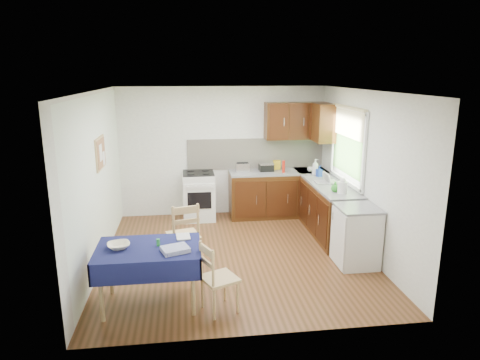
{
  "coord_description": "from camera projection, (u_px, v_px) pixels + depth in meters",
  "views": [
    {
      "loc": [
        -0.73,
        -6.1,
        2.75
      ],
      "look_at": [
        0.1,
        0.31,
        1.12
      ],
      "focal_mm": 32.0,
      "sensor_mm": 36.0,
      "label": 1
    }
  ],
  "objects": [
    {
      "name": "wall_back",
      "position": [
        223.0,
        152.0,
        8.35
      ],
      "size": [
        4.0,
        0.02,
        2.5
      ],
      "primitive_type": "cube",
      "color": "silver",
      "rests_on": "ground"
    },
    {
      "name": "ceiling",
      "position": [
        236.0,
        91.0,
        6.02
      ],
      "size": [
        4.0,
        4.2,
        0.02
      ],
      "primitive_type": "cube",
      "color": "white",
      "rests_on": "wall_back"
    },
    {
      "name": "wall_right",
      "position": [
        365.0,
        173.0,
        6.57
      ],
      "size": [
        0.02,
        4.2,
        2.5
      ],
      "primitive_type": "cube",
      "color": "silver",
      "rests_on": "ground"
    },
    {
      "name": "sandwich_press",
      "position": [
        266.0,
        167.0,
        8.26
      ],
      "size": [
        0.27,
        0.23,
        0.16
      ],
      "rotation": [
        0.0,
        0.0,
        0.17
      ],
      "color": "black",
      "rests_on": "worktop_back"
    },
    {
      "name": "fridge",
      "position": [
        357.0,
        236.0,
        6.21
      ],
      "size": [
        0.58,
        0.6,
        0.89
      ],
      "color": "white",
      "rests_on": "ground"
    },
    {
      "name": "wall_front",
      "position": [
        261.0,
        226.0,
        4.31
      ],
      "size": [
        4.0,
        0.02,
        2.5
      ],
      "primitive_type": "cube",
      "color": "silver",
      "rests_on": "ground"
    },
    {
      "name": "wall_left",
      "position": [
        96.0,
        181.0,
        6.08
      ],
      "size": [
        0.02,
        4.2,
        2.5
      ],
      "primitive_type": "cube",
      "color": "white",
      "rests_on": "ground"
    },
    {
      "name": "kettle",
      "position": [
        342.0,
        186.0,
        6.71
      ],
      "size": [
        0.15,
        0.15,
        0.25
      ],
      "color": "white",
      "rests_on": "worktop_right"
    },
    {
      "name": "sauce_bottle",
      "position": [
        284.0,
        167.0,
        8.11
      ],
      "size": [
        0.05,
        0.05,
        0.23
      ],
      "primitive_type": "cylinder",
      "color": "red",
      "rests_on": "worktop_back"
    },
    {
      "name": "soap_bottle_c",
      "position": [
        335.0,
        187.0,
        6.81
      ],
      "size": [
        0.18,
        0.18,
        0.17
      ],
      "primitive_type": "imported",
      "rotation": [
        0.0,
        0.0,
        3.75
      ],
      "color": "#298725",
      "rests_on": "worktop_right"
    },
    {
      "name": "soap_bottle_a",
      "position": [
        315.0,
        167.0,
        7.91
      ],
      "size": [
        0.16,
        0.16,
        0.3
      ],
      "primitive_type": "imported",
      "rotation": [
        0.0,
        0.0,
        0.88
      ],
      "color": "white",
      "rests_on": "worktop_right"
    },
    {
      "name": "chair_far",
      "position": [
        184.0,
        233.0,
        6.11
      ],
      "size": [
        0.53,
        0.53,
        0.98
      ],
      "rotation": [
        0.0,
        0.0,
        3.39
      ],
      "color": "tan",
      "rests_on": "ground"
    },
    {
      "name": "dining_table",
      "position": [
        149.0,
        255.0,
        5.08
      ],
      "size": [
        1.23,
        0.83,
        0.74
      ],
      "rotation": [
        0.0,
        0.0,
        0.18
      ],
      "color": "#0F163D",
      "rests_on": "ground"
    },
    {
      "name": "cup",
      "position": [
        310.0,
        169.0,
        8.2
      ],
      "size": [
        0.13,
        0.13,
        0.09
      ],
      "primitive_type": "imported",
      "rotation": [
        0.0,
        0.0,
        -0.14
      ],
      "color": "silver",
      "rests_on": "worktop_back"
    },
    {
      "name": "book",
      "position": [
        176.0,
        237.0,
        5.34
      ],
      "size": [
        0.19,
        0.24,
        0.02
      ],
      "primitive_type": "imported",
      "rotation": [
        0.0,
        0.0,
        0.08
      ],
      "color": "white",
      "rests_on": "dining_table"
    },
    {
      "name": "chair_near",
      "position": [
        216.0,
        276.0,
        4.97
      ],
      "size": [
        0.5,
        0.5,
        0.86
      ],
      "rotation": [
        0.0,
        0.0,
        1.98
      ],
      "color": "tan",
      "rests_on": "ground"
    },
    {
      "name": "stove",
      "position": [
        199.0,
        196.0,
        8.19
      ],
      "size": [
        0.6,
        0.61,
        0.92
      ],
      "color": "white",
      "rests_on": "ground"
    },
    {
      "name": "spice_jar",
      "position": [
        158.0,
        242.0,
        5.09
      ],
      "size": [
        0.04,
        0.04,
        0.09
      ],
      "primitive_type": "cylinder",
      "color": "#268D38",
      "rests_on": "dining_table"
    },
    {
      "name": "plate_bowl",
      "position": [
        119.0,
        246.0,
        5.02
      ],
      "size": [
        0.31,
        0.31,
        0.06
      ],
      "primitive_type": "imported",
      "rotation": [
        0.0,
        0.0,
        0.23
      ],
      "color": "#F7E9CA",
      "rests_on": "dining_table"
    },
    {
      "name": "upper_cabinets",
      "position": [
        304.0,
        121.0,
        8.1
      ],
      "size": [
        1.2,
        0.85,
        0.7
      ],
      "color": "black",
      "rests_on": "wall_back"
    },
    {
      "name": "base_cabinets",
      "position": [
        301.0,
        202.0,
        7.9
      ],
      "size": [
        1.9,
        2.3,
        0.86
      ],
      "color": "black",
      "rests_on": "ground"
    },
    {
      "name": "soap_bottle_b",
      "position": [
        319.0,
        171.0,
        7.8
      ],
      "size": [
        0.11,
        0.11,
        0.2
      ],
      "primitive_type": "imported",
      "rotation": [
        0.0,
        0.0,
        1.85
      ],
      "color": "#1D3EA9",
      "rests_on": "worktop_right"
    },
    {
      "name": "worktop_right",
      "position": [
        331.0,
        186.0,
        7.25
      ],
      "size": [
        0.6,
        1.7,
        0.04
      ],
      "primitive_type": "cube",
      "color": "slate",
      "rests_on": "base_cabinets"
    },
    {
      "name": "worktop_back",
      "position": [
        279.0,
        172.0,
        8.28
      ],
      "size": [
        1.9,
        0.6,
        0.04
      ],
      "primitive_type": "cube",
      "color": "slate",
      "rests_on": "base_cabinets"
    },
    {
      "name": "splashback",
      "position": [
        256.0,
        153.0,
        8.42
      ],
      "size": [
        2.7,
        0.02,
        0.6
      ],
      "primitive_type": "cube",
      "color": "beige",
      "rests_on": "wall_back"
    },
    {
      "name": "toaster",
      "position": [
        242.0,
        168.0,
        8.14
      ],
      "size": [
        0.26,
        0.16,
        0.2
      ],
      "rotation": [
        0.0,
        0.0,
        0.11
      ],
      "color": "silver",
      "rests_on": "worktop_back"
    },
    {
      "name": "corkboard",
      "position": [
        100.0,
        153.0,
        6.28
      ],
      "size": [
        0.04,
        0.62,
        0.47
      ],
      "color": "tan",
      "rests_on": "wall_left"
    },
    {
      "name": "yellow_packet",
      "position": [
        277.0,
        165.0,
        8.39
      ],
      "size": [
        0.15,
        0.12,
        0.18
      ],
      "primitive_type": "cube",
      "rotation": [
        0.0,
        0.0,
        -0.26
      ],
      "color": "gold",
      "rests_on": "worktop_back"
    },
    {
      "name": "worktop_corner",
      "position": [
        311.0,
        171.0,
        8.36
      ],
      "size": [
        0.6,
        0.6,
        0.04
      ],
      "primitive_type": "cube",
      "color": "slate",
      "rests_on": "base_cabinets"
    },
    {
      "name": "floor",
      "position": [
        236.0,
        255.0,
        6.63
      ],
      "size": [
        4.2,
        4.2,
        0.0
      ],
      "primitive_type": "plane",
      "color": "#462B12",
      "rests_on": "ground"
    },
    {
      "name": "dish_rack",
      "position": [
        327.0,
        182.0,
        7.38
      ],
      "size": [
        0.39,
        0.3,
        0.18
      ],
      "rotation": [
        0.0,
        0.0,
        -0.01
      ],
      "color": "#949399",
      "rests_on": "worktop_right"
    },
    {
      "name": "tea_towel",
      "position": [
        175.0,
        249.0,
        4.93
      ],
      "size": [
        0.36,
        0.32,
        0.05
      ],
      "primitive_type": "cube",
      "rotation": [
        0.0,
        0.0,
        0.34
      ],
      "color": "navy",
      "rests_on": "dining_table"
    },
    {
      "name": "window",
      "position": [
        348.0,
        140.0,
        7.15
      ],
      "size": [
        0.04,
        1.48,
        1.26
      ],
      "color": "#355C26",
      "rests_on": "wall_right"
    }
  ]
}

